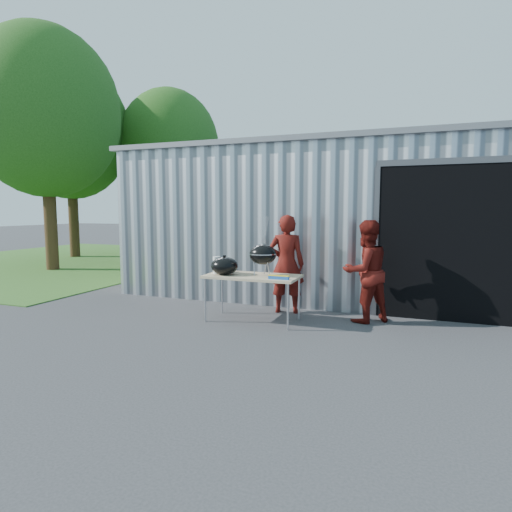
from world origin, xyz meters
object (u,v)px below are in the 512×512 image
at_px(kettle_grill, 263,249).
at_px(person_bystander, 366,271).
at_px(person_cook, 286,264).
at_px(folding_table, 252,278).

xyz_separation_m(kettle_grill, person_bystander, (1.54, 0.57, -0.35)).
height_order(person_cook, person_bystander, person_cook).
bearing_deg(kettle_grill, folding_table, -166.87).
distance_m(kettle_grill, person_bystander, 1.68).
bearing_deg(person_bystander, person_cook, -47.77).
distance_m(kettle_grill, person_cook, 0.81).
xyz_separation_m(folding_table, person_cook, (0.34, 0.76, 0.15)).
xyz_separation_m(folding_table, person_bystander, (1.70, 0.61, 0.11)).
xyz_separation_m(person_cook, person_bystander, (1.36, -0.15, -0.04)).
relative_size(folding_table, person_cook, 0.88).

